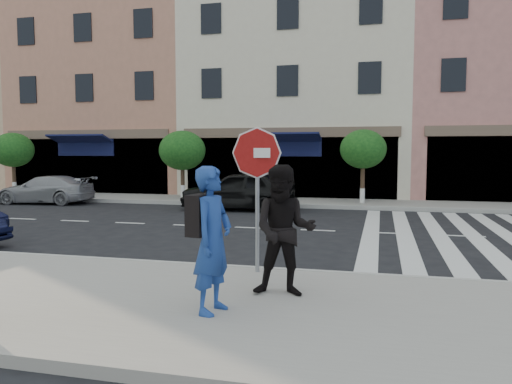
# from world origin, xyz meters

# --- Properties ---
(ground) EXTENTS (120.00, 120.00, 0.00)m
(ground) POSITION_xyz_m (0.00, 0.00, 0.00)
(ground) COLOR black
(ground) RESTS_ON ground
(sidewalk_near) EXTENTS (60.00, 4.50, 0.15)m
(sidewalk_near) POSITION_xyz_m (0.00, -3.75, 0.07)
(sidewalk_near) COLOR gray
(sidewalk_near) RESTS_ON ground
(sidewalk_far) EXTENTS (60.00, 3.00, 0.15)m
(sidewalk_far) POSITION_xyz_m (0.00, 11.00, 0.07)
(sidewalk_far) COLOR gray
(sidewalk_far) RESTS_ON ground
(building_west_mid) EXTENTS (10.00, 9.00, 14.00)m
(building_west_mid) POSITION_xyz_m (-11.00, 17.00, 7.00)
(building_west_mid) COLOR tan
(building_west_mid) RESTS_ON ground
(building_centre) EXTENTS (11.00, 9.00, 11.00)m
(building_centre) POSITION_xyz_m (-0.50, 17.00, 5.50)
(building_centre) COLOR beige
(building_centre) RESTS_ON ground
(street_tree_wa) EXTENTS (2.00, 2.00, 3.05)m
(street_tree_wa) POSITION_xyz_m (-14.00, 10.80, 2.33)
(street_tree_wa) COLOR #473323
(street_tree_wa) RESTS_ON sidewalk_far
(street_tree_wb) EXTENTS (2.10, 2.10, 3.06)m
(street_tree_wb) POSITION_xyz_m (-5.00, 10.80, 2.31)
(street_tree_wb) COLOR #473323
(street_tree_wb) RESTS_ON sidewalk_far
(street_tree_c) EXTENTS (1.90, 1.90, 3.04)m
(street_tree_c) POSITION_xyz_m (3.00, 10.80, 2.36)
(street_tree_c) COLOR #473323
(street_tree_c) RESTS_ON sidewalk_far
(stop_sign) EXTENTS (0.90, 0.20, 2.57)m
(stop_sign) POSITION_xyz_m (1.64, -1.83, 2.01)
(stop_sign) COLOR gray
(stop_sign) RESTS_ON sidewalk_near
(photographer) EXTENTS (0.58, 0.78, 1.95)m
(photographer) POSITION_xyz_m (1.60, -4.12, 1.13)
(photographer) COLOR navy
(photographer) RESTS_ON sidewalk_near
(walker) EXTENTS (1.01, 0.83, 1.95)m
(walker) POSITION_xyz_m (2.38, -3.12, 1.12)
(walker) COLOR black
(walker) RESTS_ON sidewalk_near
(car_far_left) EXTENTS (4.33, 2.01, 1.22)m
(car_far_left) POSITION_xyz_m (-10.48, 8.49, 0.61)
(car_far_left) COLOR #929297
(car_far_left) RESTS_ON ground
(car_far_mid) EXTENTS (4.53, 1.96, 1.52)m
(car_far_mid) POSITION_xyz_m (-1.62, 8.22, 0.76)
(car_far_mid) COLOR black
(car_far_mid) RESTS_ON ground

